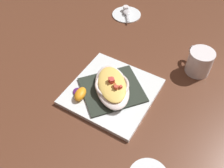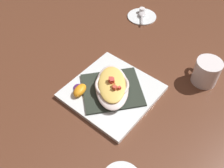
% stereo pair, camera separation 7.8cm
% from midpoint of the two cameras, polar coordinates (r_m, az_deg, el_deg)
% --- Properties ---
extents(ground_plane, '(2.60, 2.60, 0.00)m').
position_cam_midpoint_polar(ground_plane, '(0.81, 2.74, -2.20)').
color(ground_plane, brown).
extents(square_plate, '(0.30, 0.30, 0.01)m').
position_cam_midpoint_polar(square_plate, '(0.81, 2.76, -1.89)').
color(square_plate, white).
rests_on(square_plate, ground_plane).
extents(folded_napkin, '(0.24, 0.23, 0.01)m').
position_cam_midpoint_polar(folded_napkin, '(0.80, 2.78, -1.43)').
color(folded_napkin, '#2A3229').
rests_on(folded_napkin, square_plate).
extents(gratin_dish, '(0.19, 0.21, 0.05)m').
position_cam_midpoint_polar(gratin_dish, '(0.78, 2.84, -0.50)').
color(gratin_dish, silver).
rests_on(gratin_dish, folded_napkin).
extents(orange_garnish, '(0.06, 0.06, 0.02)m').
position_cam_midpoint_polar(orange_garnish, '(0.79, -4.44, -1.50)').
color(orange_garnish, '#4D1C60').
rests_on(orange_garnish, square_plate).
extents(coffee_mug, '(0.09, 0.10, 0.08)m').
position_cam_midpoint_polar(coffee_mug, '(0.89, 22.67, 2.25)').
color(coffee_mug, white).
rests_on(coffee_mug, ground_plane).
extents(creamer_saucer, '(0.12, 0.12, 0.01)m').
position_cam_midpoint_polar(creamer_saucer, '(1.13, 8.74, 14.73)').
color(creamer_saucer, white).
rests_on(creamer_saucer, ground_plane).
extents(spoon, '(0.08, 0.08, 0.01)m').
position_cam_midpoint_polar(spoon, '(1.12, 8.80, 15.04)').
color(spoon, silver).
rests_on(spoon, creamer_saucer).
extents(creamer_cup_0, '(0.02, 0.02, 0.02)m').
position_cam_midpoint_polar(creamer_cup_0, '(1.15, 8.77, 16.02)').
color(creamer_cup_0, white).
rests_on(creamer_cup_0, creamer_saucer).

